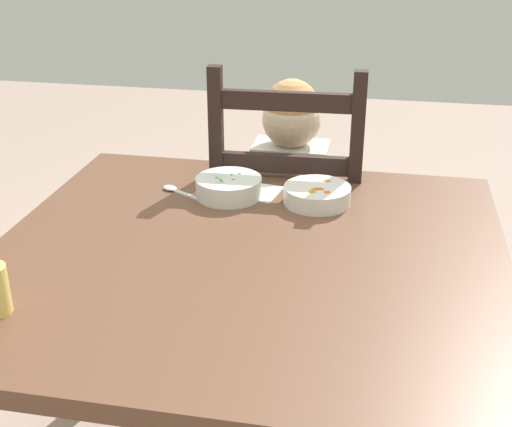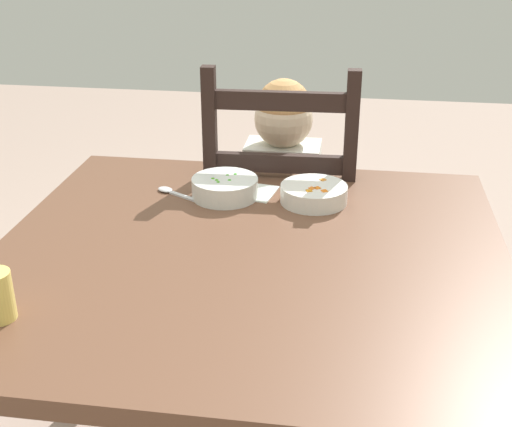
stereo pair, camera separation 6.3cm
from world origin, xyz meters
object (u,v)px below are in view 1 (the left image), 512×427
object	(u,v)px
dining_table	(247,289)
child_figure	(289,189)
bowl_of_peas	(229,187)
spoon	(175,190)
dining_chair	(288,236)
bowl_of_carrots	(317,194)

from	to	relation	value
dining_table	child_figure	size ratio (longest dim) A/B	1.18
bowl_of_peas	spoon	world-z (taller)	bowl_of_peas
dining_table	dining_chair	distance (m)	0.60
dining_chair	bowl_of_carrots	distance (m)	0.41
bowl_of_peas	bowl_of_carrots	distance (m)	0.23
child_figure	spoon	world-z (taller)	child_figure
bowl_of_peas	bowl_of_carrots	size ratio (longest dim) A/B	1.00
dining_table	spoon	distance (m)	0.39
dining_chair	spoon	distance (m)	0.46
child_figure	spoon	distance (m)	0.40
dining_chair	bowl_of_carrots	size ratio (longest dim) A/B	6.03
dining_chair	child_figure	bearing A→B (deg)	-148.64
bowl_of_peas	spoon	distance (m)	0.15
bowl_of_peas	dining_chair	bearing A→B (deg)	68.53
dining_table	dining_chair	bearing A→B (deg)	89.02
dining_table	bowl_of_carrots	xyz separation A→B (m)	(0.12, 0.28, 0.12)
bowl_of_carrots	spoon	world-z (taller)	bowl_of_carrots
dining_table	spoon	size ratio (longest dim) A/B	8.67
dining_table	bowl_of_peas	xyz separation A→B (m)	(-0.11, 0.28, 0.12)
dining_chair	bowl_of_peas	xyz separation A→B (m)	(-0.12, -0.29, 0.27)
bowl_of_carrots	spoon	distance (m)	0.37
dining_chair	bowl_of_carrots	xyz separation A→B (m)	(0.11, -0.29, 0.27)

